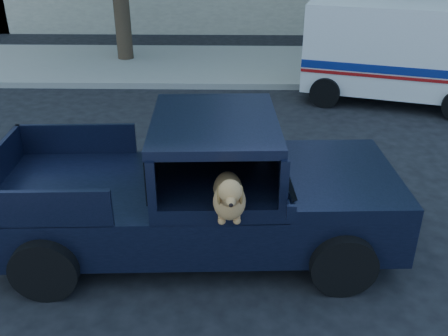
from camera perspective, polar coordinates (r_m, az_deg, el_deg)
name	(u,v)px	position (r m, az deg, el deg)	size (l,w,h in m)	color
ground	(308,284)	(6.01, 9.54, -12.92)	(120.00, 120.00, 0.00)	black
far_sidewalk	(266,65)	(14.29, 4.78, 11.64)	(60.00, 4.00, 0.15)	gray
lane_stripes	(397,158)	(9.28, 19.14, 1.11)	(21.60, 0.14, 0.01)	silver
pickup_truck	(190,206)	(6.23, -3.87, -4.33)	(4.93, 2.55, 1.73)	black
mail_truck	(392,59)	(11.98, 18.61, 11.68)	(4.30, 2.91, 2.16)	silver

